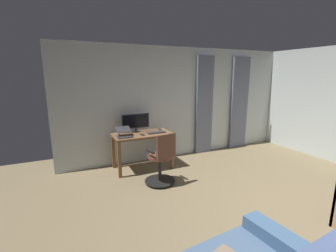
% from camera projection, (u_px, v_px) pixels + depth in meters
% --- Properties ---
extents(ground_plane, '(8.23, 8.23, 0.00)m').
position_uv_depth(ground_plane, '(292.00, 224.00, 3.16)').
color(ground_plane, '#78684A').
extents(back_room_partition, '(5.81, 0.10, 2.58)m').
position_uv_depth(back_room_partition, '(182.00, 103.00, 5.68)').
color(back_room_partition, silver).
rests_on(back_room_partition, ground).
extents(curtain_left_panel, '(0.53, 0.06, 2.41)m').
position_uv_depth(curtain_left_panel, '(239.00, 103.00, 6.30)').
color(curtain_left_panel, slate).
rests_on(curtain_left_panel, ground).
extents(curtain_right_panel, '(0.46, 0.06, 2.41)m').
position_uv_depth(curtain_right_panel, '(204.00, 106.00, 5.84)').
color(curtain_right_panel, slate).
rests_on(curtain_right_panel, ground).
extents(desk, '(1.21, 0.63, 0.76)m').
position_uv_depth(desk, '(143.00, 139.00, 4.92)').
color(desk, brown).
rests_on(desk, ground).
extents(office_chair, '(0.56, 0.56, 0.97)m').
position_uv_depth(office_chair, '(162.00, 161.00, 4.22)').
color(office_chair, black).
rests_on(office_chair, ground).
extents(computer_monitor, '(0.60, 0.18, 0.39)m').
position_uv_depth(computer_monitor, '(136.00, 122.00, 4.99)').
color(computer_monitor, '#232328').
rests_on(computer_monitor, desk).
extents(computer_keyboard, '(0.39, 0.15, 0.02)m').
position_uv_depth(computer_keyboard, '(156.00, 132.00, 4.96)').
color(computer_keyboard, '#333338').
rests_on(computer_keyboard, desk).
extents(laptop, '(0.30, 0.36, 0.18)m').
position_uv_depth(laptop, '(124.00, 134.00, 4.65)').
color(laptop, '#333338').
rests_on(laptop, desk).
extents(computer_mouse, '(0.06, 0.10, 0.04)m').
position_uv_depth(computer_mouse, '(118.00, 133.00, 4.86)').
color(computer_mouse, silver).
rests_on(computer_mouse, desk).
extents(cell_phone_face_up, '(0.08, 0.15, 0.01)m').
position_uv_depth(cell_phone_face_up, '(142.00, 135.00, 4.79)').
color(cell_phone_face_up, '#232328').
rests_on(cell_phone_face_up, desk).
extents(cell_phone_by_monitor, '(0.09, 0.15, 0.01)m').
position_uv_depth(cell_phone_by_monitor, '(160.00, 129.00, 5.26)').
color(cell_phone_by_monitor, '#232328').
rests_on(cell_phone_by_monitor, desk).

